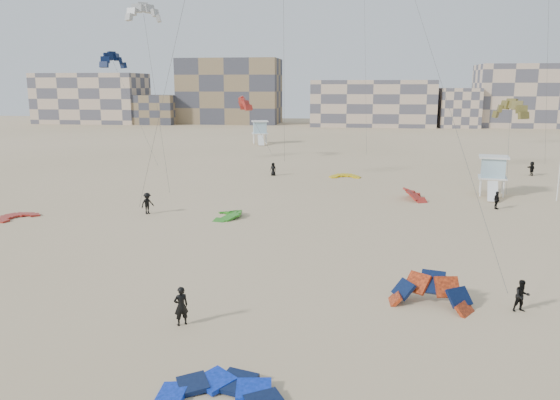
# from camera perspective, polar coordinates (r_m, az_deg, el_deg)

# --- Properties ---
(ground) EXTENTS (320.00, 320.00, 0.00)m
(ground) POSITION_cam_1_polar(r_m,az_deg,el_deg) (24.01, -10.45, -14.91)
(ground) COLOR beige
(ground) RESTS_ON ground
(kite_ground_blue) EXTENTS (5.26, 5.41, 1.01)m
(kite_ground_blue) POSITION_cam_1_polar(r_m,az_deg,el_deg) (20.36, -5.79, -20.04)
(kite_ground_blue) COLOR #1438EA
(kite_ground_blue) RESTS_ON ground
(kite_ground_orange) EXTENTS (4.89, 4.88, 4.03)m
(kite_ground_orange) POSITION_cam_1_polar(r_m,az_deg,el_deg) (28.62, 15.37, -10.60)
(kite_ground_orange) COLOR #F44B1B
(kite_ground_orange) RESTS_ON ground
(kite_ground_red) EXTENTS (4.43, 4.36, 0.59)m
(kite_ground_red) POSITION_cam_1_polar(r_m,az_deg,el_deg) (49.96, -25.79, -1.72)
(kite_ground_red) COLOR #B23715
(kite_ground_red) RESTS_ON ground
(kite_ground_green) EXTENTS (4.03, 3.81, 1.58)m
(kite_ground_green) POSITION_cam_1_polar(r_m,az_deg,el_deg) (45.71, -5.59, -1.75)
(kite_ground_green) COLOR green
(kite_ground_green) RESTS_ON ground
(kite_ground_red_far) EXTENTS (3.84, 3.67, 3.07)m
(kite_ground_red_far) POSITION_cam_1_polar(r_m,az_deg,el_deg) (54.01, 13.91, 0.08)
(kite_ground_red_far) COLOR #B23715
(kite_ground_red_far) RESTS_ON ground
(kite_ground_yellow) EXTENTS (3.55, 3.73, 0.89)m
(kite_ground_yellow) POSITION_cam_1_polar(r_m,az_deg,el_deg) (65.39, 6.80, 2.37)
(kite_ground_yellow) COLOR #E4C106
(kite_ground_yellow) RESTS_ON ground
(kitesurfer_main) EXTENTS (0.80, 0.76, 1.84)m
(kitesurfer_main) POSITION_cam_1_polar(r_m,az_deg,el_deg) (25.64, -10.30, -10.84)
(kitesurfer_main) COLOR black
(kitesurfer_main) RESTS_ON ground
(kitesurfer_b) EXTENTS (0.89, 0.76, 1.60)m
(kitesurfer_b) POSITION_cam_1_polar(r_m,az_deg,el_deg) (29.11, 23.96, -9.15)
(kitesurfer_b) COLOR black
(kitesurfer_b) RESTS_ON ground
(kitesurfer_c) EXTENTS (1.24, 1.36, 1.83)m
(kitesurfer_c) POSITION_cam_1_polar(r_m,az_deg,el_deg) (47.66, -13.69, -0.34)
(kitesurfer_c) COLOR black
(kitesurfer_c) RESTS_ON ground
(kitesurfer_d) EXTENTS (0.57, 1.01, 1.62)m
(kitesurfer_d) POSITION_cam_1_polar(r_m,az_deg,el_deg) (51.73, 21.71, -0.02)
(kitesurfer_d) COLOR black
(kitesurfer_d) RESTS_ON ground
(kitesurfer_e) EXTENTS (0.85, 0.64, 1.57)m
(kitesurfer_e) POSITION_cam_1_polar(r_m,az_deg,el_deg) (66.10, -0.72, 3.25)
(kitesurfer_e) COLOR black
(kitesurfer_e) RESTS_ON ground
(kitesurfer_f) EXTENTS (0.78, 1.66, 1.72)m
(kitesurfer_f) POSITION_cam_1_polar(r_m,az_deg,el_deg) (72.73, 24.81, 3.00)
(kitesurfer_f) COLOR black
(kitesurfer_f) RESTS_ON ground
(kite_fly_grey) EXTENTS (5.89, 7.13, 17.59)m
(kite_fly_grey) POSITION_cam_1_polar(r_m,az_deg,el_deg) (56.70, -14.06, 18.31)
(kite_fly_grey) COLOR silver
(kite_fly_grey) RESTS_ON ground
(kite_fly_olive) EXTENTS (4.93, 8.79, 8.51)m
(kite_fly_olive) POSITION_cam_1_polar(r_m,az_deg,el_deg) (58.92, 22.91, 8.57)
(kite_fly_olive) COLOR brown
(kite_fly_olive) RESTS_ON ground
(kite_fly_navy) EXTENTS (9.99, 7.81, 14.06)m
(kite_fly_navy) POSITION_cam_1_polar(r_m,az_deg,el_deg) (76.20, -17.03, 13.64)
(kite_fly_navy) COLOR #0A183D
(kite_fly_navy) RESTS_ON ground
(kite_fly_red) EXTENTS (6.60, 5.01, 8.66)m
(kite_fly_red) POSITION_cam_1_polar(r_m,az_deg,el_deg) (79.72, -3.68, 9.92)
(kite_fly_red) COLOR #B23715
(kite_fly_red) RESTS_ON ground
(lifeguard_tower_near) EXTENTS (3.20, 5.59, 3.91)m
(lifeguard_tower_near) POSITION_cam_1_polar(r_m,az_deg,el_deg) (58.05, 21.32, 2.36)
(lifeguard_tower_near) COLOR white
(lifeguard_tower_near) RESTS_ON ground
(lifeguard_tower_far) EXTENTS (3.65, 6.18, 4.25)m
(lifeguard_tower_far) POSITION_cam_1_polar(r_m,az_deg,el_deg) (102.46, -2.12, 7.07)
(lifeguard_tower_far) COLOR white
(lifeguard_tower_far) RESTS_ON ground
(condo_west_a) EXTENTS (30.00, 15.00, 14.00)m
(condo_west_a) POSITION_cam_1_polar(r_m,az_deg,el_deg) (168.95, -19.07, 10.01)
(condo_west_a) COLOR #C5AA91
(condo_west_a) RESTS_ON ground
(condo_west_b) EXTENTS (28.00, 14.00, 18.00)m
(condo_west_b) POSITION_cam_1_polar(r_m,az_deg,el_deg) (158.65, -5.24, 11.24)
(condo_west_b) COLOR #7F6A4D
(condo_west_b) RESTS_ON ground
(condo_mid) EXTENTS (32.00, 16.00, 12.00)m
(condo_mid) POSITION_cam_1_polar(r_m,az_deg,el_deg) (150.30, 9.63, 9.95)
(condo_mid) COLOR #C5AA91
(condo_mid) RESTS_ON ground
(condo_east) EXTENTS (26.00, 14.00, 16.00)m
(condo_east) POSITION_cam_1_polar(r_m,az_deg,el_deg) (158.11, 24.51, 9.87)
(condo_east) COLOR #C5AA91
(condo_east) RESTS_ON ground
(condo_fill_left) EXTENTS (12.00, 10.00, 8.00)m
(condo_fill_left) POSITION_cam_1_polar(r_m,az_deg,el_deg) (159.02, -12.84, 9.20)
(condo_fill_left) COLOR #7F6A4D
(condo_fill_left) RESTS_ON ground
(condo_fill_right) EXTENTS (10.00, 10.00, 10.00)m
(condo_fill_right) POSITION_cam_1_polar(r_m,az_deg,el_deg) (150.36, 18.14, 9.15)
(condo_fill_right) COLOR #C5AA91
(condo_fill_right) RESTS_ON ground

